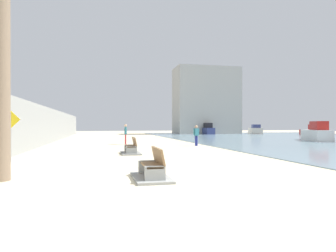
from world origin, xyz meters
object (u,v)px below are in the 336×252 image
at_px(bench_far, 131,150).
at_px(person_walking, 126,133).
at_px(boat_mid_bay, 255,130).
at_px(bench_near, 152,171).
at_px(boat_far_right, 206,130).
at_px(boat_distant, 316,133).
at_px(person_standing, 196,134).
at_px(pedestrian_sign, 10,130).
at_px(boat_outer, 313,131).

relative_size(bench_far, person_walking, 1.19).
height_order(bench_far, boat_mid_bay, boat_mid_bay).
relative_size(bench_near, boat_far_right, 0.46).
bearing_deg(person_walking, boat_distant, 3.20).
distance_m(person_standing, boat_far_right, 29.95).
height_order(bench_near, person_walking, person_walking).
height_order(boat_far_right, boat_distant, boat_distant).
bearing_deg(bench_far, boat_distant, 25.34).
relative_size(bench_near, pedestrian_sign, 0.89).
xyz_separation_m(boat_outer, boat_distant, (-12.38, -15.99, 0.13)).
xyz_separation_m(boat_outer, pedestrian_sign, (-38.60, -28.54, 0.79)).
bearing_deg(person_standing, bench_far, -136.73).
bearing_deg(person_standing, bench_near, -113.43).
bearing_deg(boat_distant, bench_far, -154.66).
bearing_deg(bench_near, boat_distant, 41.05).
bearing_deg(boat_outer, person_standing, -143.24).
xyz_separation_m(boat_outer, boat_far_right, (-16.06, 7.63, 0.12)).
height_order(boat_distant, pedestrian_sign, pedestrian_sign).
distance_m(boat_outer, boat_mid_bay, 10.05).
bearing_deg(person_standing, person_walking, 150.21).
relative_size(bench_near, bench_far, 1.00).
bearing_deg(boat_distant, person_standing, -163.90).
bearing_deg(boat_outer, person_walking, -152.24).
height_order(bench_near, boat_far_right, boat_far_right).
relative_size(bench_far, boat_outer, 0.37).
bearing_deg(boat_far_right, boat_outer, -25.41).
xyz_separation_m(bench_near, person_standing, (5.96, 13.74, 0.74)).
relative_size(boat_outer, boat_distant, 0.92).
height_order(person_standing, boat_outer, boat_outer).
distance_m(bench_far, boat_mid_bay, 42.86).
relative_size(bench_near, boat_mid_bay, 0.46).
distance_m(bench_near, pedestrian_sign, 7.87).
height_order(bench_near, boat_outer, boat_outer).
relative_size(boat_outer, boat_mid_bay, 1.25).
relative_size(person_walking, person_standing, 1.06).
bearing_deg(person_walking, boat_far_right, 56.37).
xyz_separation_m(bench_far, person_walking, (0.37, 8.58, 0.80)).
xyz_separation_m(bench_far, person_standing, (5.81, 5.47, 0.74)).
distance_m(person_standing, pedestrian_sign, 14.22).
height_order(boat_distant, boat_mid_bay, boat_distant).
bearing_deg(bench_far, pedestrian_sign, -153.48).
bearing_deg(bench_far, boat_outer, 38.00).
bearing_deg(boat_outer, bench_far, -142.00).
distance_m(bench_near, person_standing, 15.00).
relative_size(person_walking, pedestrian_sign, 0.75).
xyz_separation_m(boat_far_right, boat_distant, (3.68, -23.61, 0.01)).
relative_size(person_standing, boat_outer, 0.29).
xyz_separation_m(person_walking, boat_mid_bay, (26.27, 24.99, -0.31)).
xyz_separation_m(person_standing, boat_outer, (27.07, 20.23, -0.29)).
height_order(bench_near, pedestrian_sign, pedestrian_sign).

